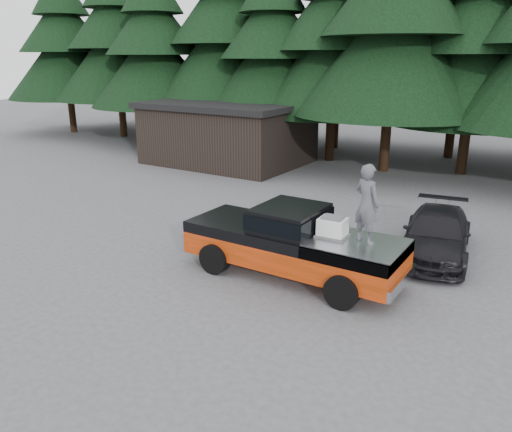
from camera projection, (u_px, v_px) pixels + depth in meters
The scene contains 8 objects.
ground at pixel (241, 273), 13.60m from camera, with size 120.00×120.00×0.00m, color #4C4C4F.
pickup_truck at pixel (292, 253), 13.23m from camera, with size 6.00×2.04×1.33m, color red, non-canonical shape.
truck_cab at pixel (290, 218), 12.99m from camera, with size 1.66×1.90×0.59m, color black.
air_compressor at pixel (333, 228), 12.40m from camera, with size 0.67×0.55×0.46m, color white.
man_on_bed at pixel (367, 204), 11.81m from camera, with size 0.71×0.46×1.94m, color #4D4E53.
parked_car at pixel (436, 234), 14.64m from camera, with size 1.84×4.52×1.31m, color black.
utility_building at pixel (228, 132), 27.33m from camera, with size 8.40×6.40×3.30m.
treeline at pixel (441, 12), 24.82m from camera, with size 60.15×16.05×17.50m.
Camera 1 is at (7.05, -10.30, 5.63)m, focal length 35.00 mm.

